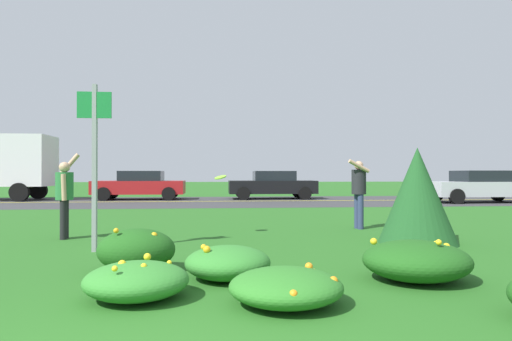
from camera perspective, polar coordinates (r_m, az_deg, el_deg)
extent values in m
plane|color=#26601E|center=(11.48, -9.17, -6.95)|extent=(120.00, 120.00, 0.00)
cube|color=#38383A|center=(20.72, -7.45, -4.03)|extent=(120.00, 8.23, 0.01)
cube|color=yellow|center=(20.72, -7.45, -4.02)|extent=(120.00, 0.16, 0.00)
ellipsoid|color=#337F2D|center=(4.82, -15.34, -13.72)|extent=(1.08, 1.01, 0.38)
sphere|color=yellow|center=(4.59, -17.33, -13.55)|extent=(0.09, 0.09, 0.09)
sphere|color=yellow|center=(4.64, -14.45, -12.02)|extent=(0.06, 0.06, 0.06)
sphere|color=yellow|center=(5.19, -14.02, -10.90)|extent=(0.08, 0.08, 0.08)
sphere|color=yellow|center=(4.82, -17.10, -11.59)|extent=(0.08, 0.08, 0.08)
sphere|color=yellow|center=(5.11, -12.55, -12.00)|extent=(0.07, 0.07, 0.07)
sphere|color=yellow|center=(4.89, -11.27, -11.74)|extent=(0.05, 0.05, 0.05)
sphere|color=yellow|center=(4.49, -17.98, -12.10)|extent=(0.06, 0.06, 0.06)
ellipsoid|color=#337F2D|center=(5.51, -3.70, -11.92)|extent=(1.06, 1.05, 0.41)
sphere|color=gold|center=(5.31, -6.46, -10.22)|extent=(0.09, 0.09, 0.09)
sphere|color=gold|center=(5.44, -1.16, -11.10)|extent=(0.07, 0.07, 0.07)
sphere|color=gold|center=(5.65, -3.06, -10.09)|extent=(0.06, 0.06, 0.06)
sphere|color=gold|center=(5.64, -0.87, -11.08)|extent=(0.08, 0.08, 0.08)
sphere|color=gold|center=(5.53, -6.86, -9.91)|extent=(0.07, 0.07, 0.07)
ellipsoid|color=#1E5619|center=(5.77, 20.22, -10.99)|extent=(1.30, 1.20, 0.48)
sphere|color=yellow|center=(5.56, 22.78, -8.64)|extent=(0.07, 0.07, 0.07)
sphere|color=yellow|center=(5.83, 22.56, -8.87)|extent=(0.09, 0.09, 0.09)
sphere|color=yellow|center=(5.92, 15.14, -8.93)|extent=(0.09, 0.09, 0.09)
sphere|color=yellow|center=(5.91, 19.30, -9.71)|extent=(0.07, 0.07, 0.07)
sphere|color=yellow|center=(5.78, 23.63, -9.10)|extent=(0.09, 0.09, 0.09)
sphere|color=yellow|center=(6.13, 23.14, -9.21)|extent=(0.08, 0.08, 0.08)
sphere|color=yellow|center=(5.48, 19.56, -10.35)|extent=(0.07, 0.07, 0.07)
ellipsoid|color=#2D7526|center=(4.49, 3.93, -14.92)|extent=(1.14, 1.09, 0.35)
sphere|color=orange|center=(4.40, -0.01, -13.72)|extent=(0.06, 0.06, 0.06)
sphere|color=orange|center=(4.44, 10.09, -14.03)|extent=(0.09, 0.09, 0.09)
sphere|color=orange|center=(4.70, 6.93, -12.36)|extent=(0.08, 0.08, 0.08)
sphere|color=orange|center=(4.86, 7.51, -13.02)|extent=(0.08, 0.08, 0.08)
sphere|color=orange|center=(4.42, 7.01, -13.80)|extent=(0.07, 0.07, 0.07)
sphere|color=orange|center=(4.32, 3.17, -14.65)|extent=(0.06, 0.06, 0.06)
sphere|color=orange|center=(4.01, 4.92, -15.79)|extent=(0.08, 0.08, 0.08)
ellipsoid|color=#1E5619|center=(6.12, -15.36, -9.99)|extent=(1.03, 0.83, 0.57)
sphere|color=gold|center=(5.89, -12.56, -9.71)|extent=(0.06, 0.06, 0.06)
sphere|color=gold|center=(5.92, -17.82, -7.50)|extent=(0.07, 0.07, 0.07)
sphere|color=gold|center=(5.92, -13.18, -8.27)|extent=(0.09, 0.09, 0.09)
sphere|color=gold|center=(6.29, -14.41, -8.21)|extent=(0.07, 0.07, 0.07)
cube|color=#93969B|center=(7.78, -20.34, 0.33)|extent=(0.07, 0.10, 2.80)
cube|color=#197F38|center=(7.84, -20.38, 8.04)|extent=(0.56, 0.03, 0.44)
cone|color=#1E5123|center=(8.72, 20.35, -3.05)|extent=(1.44, 1.44, 1.80)
cylinder|color=#287038|center=(9.53, -23.75, -1.86)|extent=(0.34, 0.34, 0.55)
sphere|color=tan|center=(9.53, -23.75, 0.40)|extent=(0.21, 0.21, 0.21)
cylinder|color=black|center=(9.66, -23.68, -5.81)|extent=(0.14, 0.14, 0.78)
cylinder|color=black|center=(9.49, -23.85, -5.91)|extent=(0.14, 0.14, 0.78)
cylinder|color=tan|center=(9.72, -23.18, 0.76)|extent=(0.41, 0.15, 0.46)
cylinder|color=tan|center=(9.34, -23.83, -2.01)|extent=(0.12, 0.11, 0.52)
cylinder|color=#232328|center=(10.62, 13.29, -1.46)|extent=(0.34, 0.34, 0.58)
sphere|color=tan|center=(10.62, 13.29, 0.65)|extent=(0.21, 0.21, 0.21)
cylinder|color=navy|center=(10.58, 13.51, -5.26)|extent=(0.14, 0.14, 0.82)
cylinder|color=navy|center=(10.73, 13.08, -5.20)|extent=(0.14, 0.14, 0.82)
cylinder|color=tan|center=(10.40, 13.31, 0.57)|extent=(0.54, 0.17, 0.32)
cylinder|color=tan|center=(10.79, 12.71, -1.54)|extent=(0.12, 0.11, 0.55)
cylinder|color=#8CD133|center=(9.30, -4.68, -0.87)|extent=(0.26, 0.25, 0.12)
torus|color=#8CD133|center=(9.30, -4.68, -0.91)|extent=(0.26, 0.25, 0.12)
cube|color=#B7BABF|center=(22.29, 27.06, -2.15)|extent=(4.50, 1.82, 0.66)
cube|color=black|center=(22.34, 27.27, -0.68)|extent=(2.10, 1.64, 0.52)
cylinder|color=black|center=(20.74, 24.76, -3.09)|extent=(0.66, 0.22, 0.66)
cylinder|color=black|center=(22.30, 22.47, -2.91)|extent=(0.66, 0.22, 0.66)
cylinder|color=black|center=(23.90, 29.06, -2.72)|extent=(0.66, 0.22, 0.66)
cube|color=black|center=(22.72, 2.11, -2.16)|extent=(4.50, 1.82, 0.66)
cube|color=black|center=(22.72, 2.36, -0.73)|extent=(2.10, 1.64, 0.52)
cylinder|color=black|center=(21.70, -1.65, -3.01)|extent=(0.66, 0.22, 0.66)
cylinder|color=black|center=(23.47, -1.93, -2.82)|extent=(0.66, 0.22, 0.66)
cylinder|color=black|center=(22.11, 6.40, -2.96)|extent=(0.66, 0.22, 0.66)
cylinder|color=black|center=(23.86, 5.53, -2.78)|extent=(0.66, 0.22, 0.66)
cube|color=maroon|center=(22.85, -14.99, -2.14)|extent=(4.50, 1.82, 0.66)
cube|color=black|center=(22.82, -14.74, -0.71)|extent=(2.10, 1.64, 0.52)
cylinder|color=black|center=(22.31, -19.31, -2.92)|extent=(0.66, 0.22, 0.66)
cylinder|color=black|center=(24.04, -18.28, -2.74)|extent=(0.66, 0.22, 0.66)
cylinder|color=black|center=(21.77, -11.35, -2.99)|extent=(0.66, 0.22, 0.66)
cylinder|color=black|center=(23.54, -10.90, -2.80)|extent=(0.66, 0.22, 0.66)
cube|color=silver|center=(24.84, -30.25, 1.11)|extent=(4.60, 2.30, 2.50)
cylinder|color=black|center=(23.32, -28.53, -2.51)|extent=(0.88, 0.26, 0.88)
cylinder|color=black|center=(25.35, -26.57, -2.35)|extent=(0.88, 0.26, 0.88)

